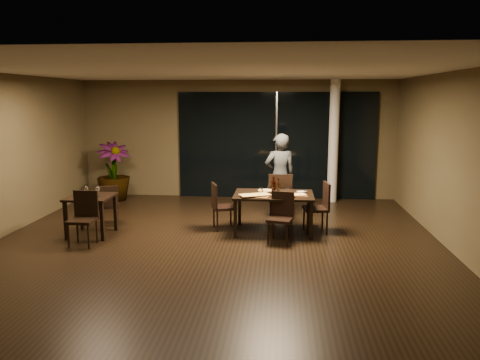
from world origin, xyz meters
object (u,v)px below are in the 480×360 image
diner (280,176)px  bottle_c (274,185)px  chair_side_near (84,215)px  potted_plant (113,172)px  main_table (274,198)px  chair_main_near (281,214)px  chair_side_far (108,203)px  bottle_a (273,185)px  bottle_b (278,186)px  side_table (91,203)px  chair_main_far (280,195)px  chair_main_left (220,204)px  chair_main_right (320,205)px

diner → bottle_c: bearing=68.8°
chair_side_near → potted_plant: bearing=102.3°
main_table → chair_main_near: size_ratio=1.68×
chair_side_far → diner: size_ratio=0.46×
potted_plant → bottle_a: (4.04, -2.41, 0.18)m
chair_side_far → bottle_b: 3.42m
potted_plant → bottle_c: size_ratio=4.93×
side_table → bottle_a: size_ratio=2.48×
chair_side_near → diner: size_ratio=0.52×
bottle_a → chair_main_far: bearing=77.9°
bottle_a → chair_side_far: bearing=179.2°
side_table → chair_side_far: bearing=81.5°
side_table → chair_main_far: bearing=19.0°
chair_main_far → chair_main_near: 1.29m
bottle_b → potted_plant: bearing=149.1°
chair_main_near → bottle_b: 0.72m
diner → potted_plant: diner is taller
chair_main_far → chair_side_far: chair_main_far is taller
chair_main_left → chair_side_near: (-2.26, -1.15, 0.02)m
chair_side_near → bottle_a: size_ratio=2.92×
chair_main_right → diner: bearing=-152.8°
chair_side_near → side_table: bearing=100.5°
chair_main_right → bottle_a: (-0.90, 0.01, 0.37)m
bottle_a → diner: bearing=83.6°
side_table → bottle_c: 3.47m
chair_side_far → bottle_c: bottle_c is taller
chair_main_far → diner: (-0.01, 0.44, 0.33)m
chair_main_left → bottle_c: (1.05, 0.03, 0.39)m
chair_main_far → chair_side_far: 3.48m
bottle_b → chair_main_left: bearing=175.4°
diner → potted_plant: 4.38m
chair_main_far → chair_main_right: size_ratio=1.07×
chair_main_left → bottle_b: size_ratio=2.95×
chair_main_left → chair_side_far: chair_main_left is taller
chair_main_left → bottle_a: size_ratio=2.84×
chair_main_near → bottle_c: 0.83m
chair_main_far → chair_side_near: size_ratio=1.09×
main_table → bottle_a: 0.25m
side_table → chair_main_near: size_ratio=0.89×
bottle_a → bottle_b: bottle_a is taller
chair_side_near → bottle_b: size_ratio=3.04×
chair_side_near → bottle_a: (3.29, 1.14, 0.38)m
main_table → chair_main_right: (0.89, 0.08, -0.14)m
chair_main_near → chair_side_far: bearing=-177.5°
main_table → bottle_c: bottle_c is taller
diner → chair_side_near: bearing=17.6°
chair_main_left → potted_plant: bearing=32.0°
side_table → diner: bearing=25.2°
side_table → bottle_a: bottle_a is taller
side_table → chair_side_far: chair_side_far is taller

